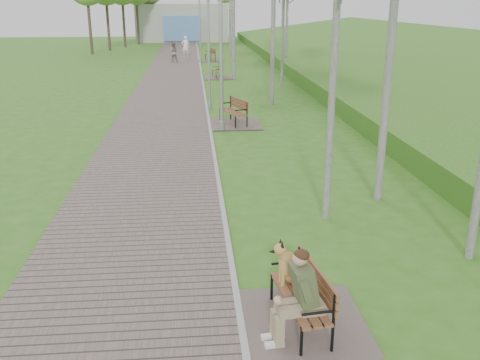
# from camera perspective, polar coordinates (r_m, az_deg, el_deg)

# --- Properties ---
(ground) EXTENTS (120.00, 120.00, 0.00)m
(ground) POSITION_cam_1_polar(r_m,az_deg,el_deg) (12.24, -2.06, -1.85)
(ground) COLOR #326A1B
(ground) RESTS_ON ground
(walkway) EXTENTS (3.50, 67.00, 0.04)m
(walkway) POSITION_cam_1_polar(r_m,az_deg,el_deg) (33.25, -7.19, 11.05)
(walkway) COLOR #61534E
(walkway) RESTS_ON ground
(kerb) EXTENTS (0.10, 67.00, 0.05)m
(kerb) POSITION_cam_1_polar(r_m,az_deg,el_deg) (33.24, -4.12, 11.15)
(kerb) COLOR #999993
(kerb) RESTS_ON ground
(embankment) EXTENTS (14.00, 70.00, 1.60)m
(embankment) POSITION_cam_1_polar(r_m,az_deg,el_deg) (34.15, 16.87, 10.58)
(embankment) COLOR #52832F
(embankment) RESTS_ON ground
(building_north) EXTENTS (10.00, 5.20, 4.00)m
(building_north) POSITION_cam_1_polar(r_m,az_deg,el_deg) (62.48, -6.17, 16.34)
(building_north) COLOR #9E9E99
(building_north) RESTS_ON ground
(bench_main) EXTENTS (1.75, 1.95, 1.53)m
(bench_main) POSITION_cam_1_polar(r_m,az_deg,el_deg) (7.42, 6.09, -12.64)
(bench_main) COLOR #61534E
(bench_main) RESTS_ON ground
(bench_second) EXTENTS (1.88, 2.09, 1.16)m
(bench_second) POSITION_cam_1_polar(r_m,az_deg,el_deg) (19.49, -0.74, 6.55)
(bench_second) COLOR #61534E
(bench_second) RESTS_ON ground
(bench_third) EXTENTS (1.63, 1.81, 1.00)m
(bench_third) POSITION_cam_1_polar(r_m,az_deg,el_deg) (31.77, -2.39, 11.13)
(bench_third) COLOR #61534E
(bench_third) RESTS_ON ground
(bench_far) EXTENTS (1.82, 2.02, 1.12)m
(bench_far) POSITION_cam_1_polar(r_m,az_deg,el_deg) (41.30, -3.18, 12.86)
(bench_far) COLOR #61534E
(bench_far) RESTS_ON ground
(lamp_post_near) EXTENTS (0.22, 0.22, 5.82)m
(lamp_post_near) POSITION_cam_1_polar(r_m,az_deg,el_deg) (18.18, -2.04, 13.65)
(lamp_post_near) COLOR #A0A3A8
(lamp_post_near) RESTS_ON ground
(lamp_post_second) EXTENTS (0.17, 0.17, 4.46)m
(lamp_post_second) POSITION_cam_1_polar(r_m,az_deg,el_deg) (22.11, -3.34, 12.85)
(lamp_post_second) COLOR #A0A3A8
(lamp_post_second) RESTS_ON ground
(lamp_post_third) EXTENTS (0.20, 0.20, 5.17)m
(lamp_post_third) POSITION_cam_1_polar(r_m,az_deg,el_deg) (39.64, -4.30, 15.80)
(lamp_post_third) COLOR #A0A3A8
(lamp_post_third) RESTS_ON ground
(lamp_post_far) EXTENTS (0.19, 0.19, 5.03)m
(lamp_post_far) POSITION_cam_1_polar(r_m,az_deg,el_deg) (54.56, -4.28, 16.46)
(lamp_post_far) COLOR #A0A3A8
(lamp_post_far) RESTS_ON ground
(pedestrian_near) EXTENTS (0.64, 0.44, 1.68)m
(pedestrian_near) POSITION_cam_1_polar(r_m,az_deg,el_deg) (44.07, -5.83, 13.97)
(pedestrian_near) COLOR white
(pedestrian_near) RESTS_ON ground
(pedestrian_far) EXTENTS (0.77, 0.62, 1.50)m
(pedestrian_far) POSITION_cam_1_polar(r_m,az_deg,el_deg) (40.14, -7.15, 13.36)
(pedestrian_far) COLOR gray
(pedestrian_far) RESTS_ON ground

